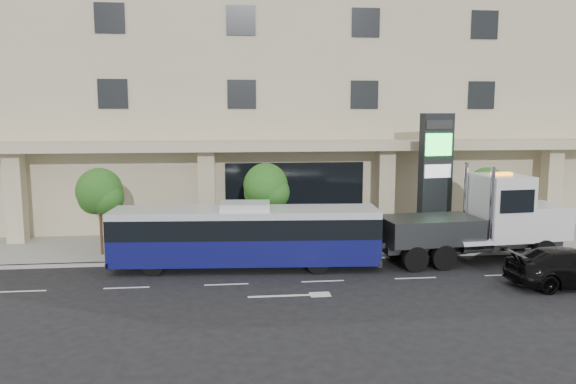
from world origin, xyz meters
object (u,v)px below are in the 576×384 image
city_bus (245,235)px  black_sedan (572,267)px  signage_pylon (435,178)px  tow_truck (482,222)px

city_bus → black_sedan: size_ratio=2.27×
black_sedan → signage_pylon: signage_pylon is taller
black_sedan → city_bus: bearing=72.1°
tow_truck → city_bus: bearing=174.8°
tow_truck → black_sedan: bearing=-70.4°
signage_pylon → tow_truck: bearing=-79.2°
black_sedan → signage_pylon: (-3.05, 7.30, 2.83)m
tow_truck → signage_pylon: 3.76m
tow_truck → black_sedan: 4.70m
tow_truck → black_sedan: (1.92, -4.14, -1.12)m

